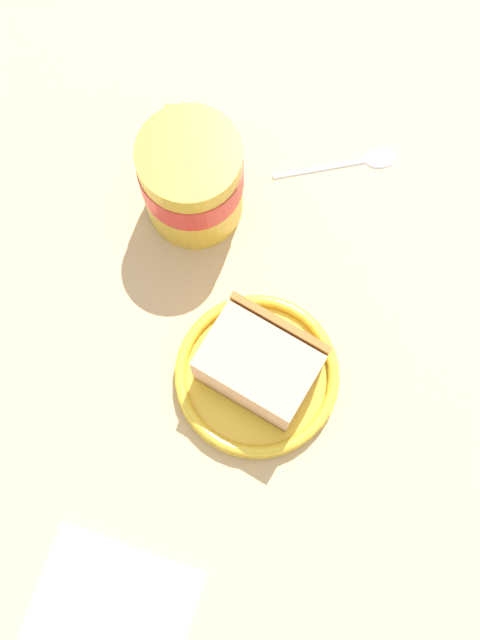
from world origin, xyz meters
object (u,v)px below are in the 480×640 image
object	(u,v)px
cake_slice	(259,365)
teaspoon	(362,160)
small_plate	(257,375)
tea_mug	(191,177)
folded_napkin	(111,612)

from	to	relation	value
cake_slice	teaspoon	bearing A→B (deg)	-9.84
small_plate	tea_mug	bearing A→B (deg)	35.00
tea_mug	folded_napkin	distance (cm)	35.75
cake_slice	tea_mug	distance (cm)	16.68
cake_slice	folded_napkin	distance (cm)	22.85
cake_slice	folded_napkin	size ratio (longest dim) A/B	0.82
folded_napkin	teaspoon	bearing A→B (deg)	-12.82
small_plate	folded_napkin	distance (cm)	22.24
cake_slice	small_plate	bearing A→B (deg)	165.23
tea_mug	folded_napkin	bearing A→B (deg)	-174.15
teaspoon	folded_napkin	xyz separation A→B (cm)	(-43.26, 9.84, -0.05)
folded_napkin	tea_mug	bearing A→B (deg)	5.85
small_plate	teaspoon	size ratio (longest dim) A/B	1.28
cake_slice	tea_mug	bearing A→B (deg)	35.72
teaspoon	tea_mug	bearing A→B (deg)	121.10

